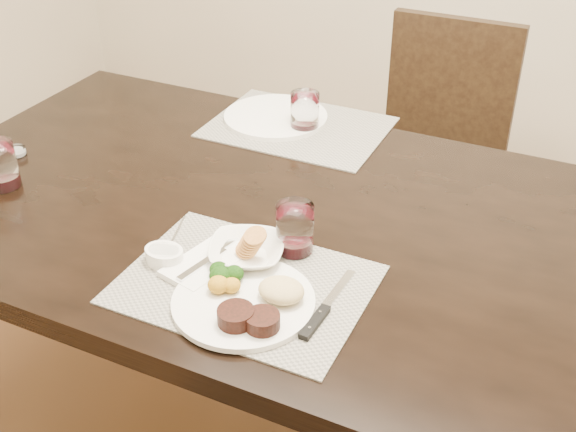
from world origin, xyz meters
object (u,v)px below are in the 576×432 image
at_px(far_plate, 276,117).
at_px(chair_far, 437,145).
at_px(cracker_bowl, 247,251).
at_px(steak_knife, 321,314).
at_px(wine_glass_near, 295,231).
at_px(dinner_plate, 249,300).

bearing_deg(far_plate, chair_far, 57.37).
distance_m(cracker_bowl, far_plate, 0.65).
bearing_deg(chair_far, steak_knife, -85.33).
relative_size(chair_far, wine_glass_near, 8.69).
bearing_deg(cracker_bowl, far_plate, 111.21).
distance_m(wine_glass_near, far_plate, 0.62).
xyz_separation_m(steak_knife, far_plate, (-0.43, 0.70, 0.00)).
height_order(chair_far, cracker_bowl, chair_far).
bearing_deg(far_plate, cracker_bowl, -68.79).
relative_size(chair_far, dinner_plate, 3.44).
distance_m(chair_far, wine_glass_near, 1.10).
height_order(cracker_bowl, wine_glass_near, wine_glass_near).
relative_size(dinner_plate, wine_glass_near, 2.53).
bearing_deg(chair_far, dinner_plate, -91.26).
relative_size(dinner_plate, cracker_bowl, 1.38).
distance_m(chair_far, far_plate, 0.67).
bearing_deg(far_plate, dinner_plate, -67.28).
relative_size(dinner_plate, far_plate, 0.93).
height_order(steak_knife, wine_glass_near, wine_glass_near).
height_order(chair_far, far_plate, chair_far).
height_order(cracker_bowl, far_plate, cracker_bowl).
relative_size(steak_knife, far_plate, 0.77).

